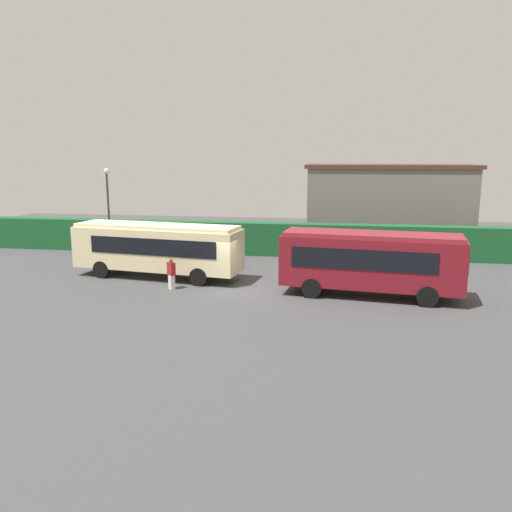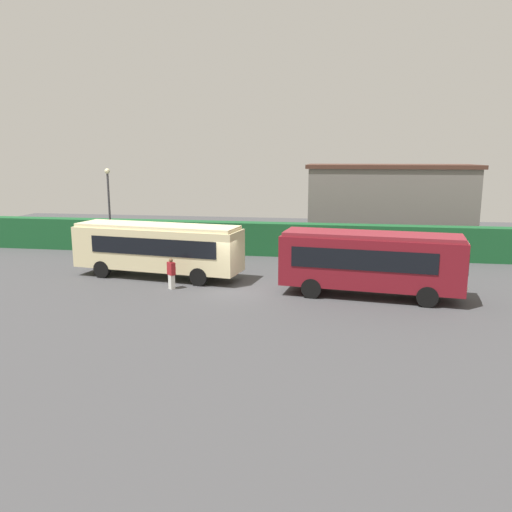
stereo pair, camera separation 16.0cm
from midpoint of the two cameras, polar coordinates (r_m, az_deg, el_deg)
name	(u,v)px [view 1 (the left image)]	position (r m, az deg, el deg)	size (l,w,h in m)	color
ground_plane	(236,290)	(26.85, -2.45, -3.87)	(64.00, 64.00, 0.00)	#424244
bus_cream	(157,247)	(29.85, -11.18, 0.99)	(10.17, 3.80, 3.11)	beige
bus_maroon	(371,260)	(25.90, 12.55, -0.47)	(9.14, 3.49, 3.23)	maroon
person_left	(158,250)	(33.50, -11.05, 0.67)	(0.40, 0.55, 1.86)	#4C6B47
person_center	(171,273)	(27.28, -9.63, -1.90)	(0.53, 0.51, 1.66)	silver
hedge_row	(263,239)	(36.21, 0.70, 1.94)	(44.00, 1.24, 2.31)	#195329
depot_building	(387,205)	(41.73, 14.39, 5.60)	(12.83, 6.08, 6.30)	slate
lamppost	(108,204)	(35.61, -16.35, 5.61)	(0.36, 0.36, 6.14)	#38383D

